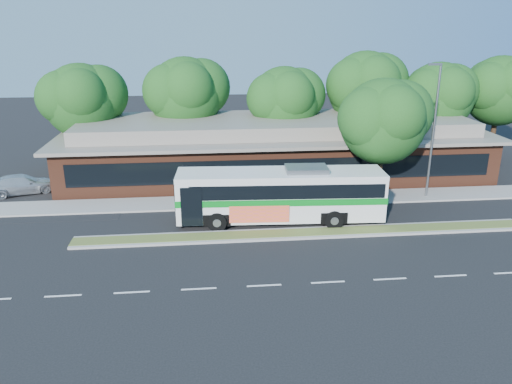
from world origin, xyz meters
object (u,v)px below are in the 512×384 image
Objects in this scene: sedan at (22,184)px; sidewalk_tree at (388,119)px; lamp_post at (433,128)px; transit_bus at (281,192)px.

sedan is 25.68m from sidewalk_tree.
sedan is 0.57× the size of sidewalk_tree.
sedan is at bearing 172.26° from lamp_post.
lamp_post reaches higher than sidewalk_tree.
transit_bus is 8.96m from sidewalk_tree.
sidewalk_tree is (-3.14, -0.02, 0.66)m from lamp_post.
lamp_post is at bearing 0.31° from sidewalk_tree.
lamp_post reaches higher than transit_bus.
lamp_post is 0.73× the size of transit_bus.
sedan is (-17.43, 7.14, -1.25)m from transit_bus.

